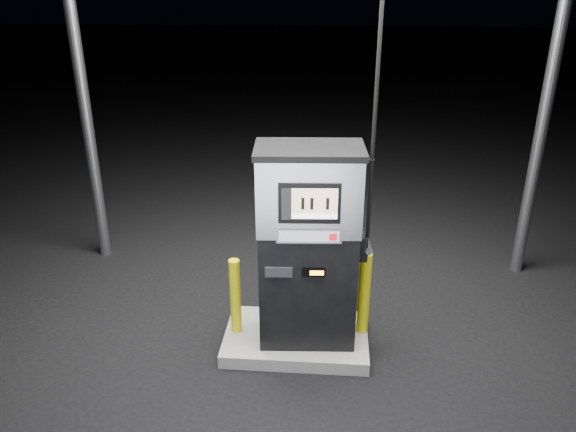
{
  "coord_description": "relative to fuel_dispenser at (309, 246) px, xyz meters",
  "views": [
    {
      "loc": [
        0.33,
        -5.25,
        3.9
      ],
      "look_at": [
        -0.09,
        0.0,
        1.59
      ],
      "focal_mm": 35.0,
      "sensor_mm": 36.0,
      "label": 1
    }
  ],
  "objects": [
    {
      "name": "bollard_right",
      "position": [
        0.61,
        0.15,
        -0.64
      ],
      "size": [
        0.16,
        0.16,
        0.98
      ],
      "primitive_type": "cylinder",
      "rotation": [
        0.0,
        0.0,
        0.26
      ],
      "color": "yellow",
      "rests_on": "pump_island"
    },
    {
      "name": "bollard_left",
      "position": [
        -0.8,
        0.04,
        -0.68
      ],
      "size": [
        0.16,
        0.16,
        0.9
      ],
      "primitive_type": "cylinder",
      "rotation": [
        0.0,
        0.0,
        -0.37
      ],
      "color": "yellow",
      "rests_on": "pump_island"
    },
    {
      "name": "ground",
      "position": [
        -0.13,
        0.03,
        -1.27
      ],
      "size": [
        80.0,
        80.0,
        0.0
      ],
      "primitive_type": "plane",
      "color": "black",
      "rests_on": "ground"
    },
    {
      "name": "fuel_dispenser",
      "position": [
        0.0,
        0.0,
        0.0
      ],
      "size": [
        1.22,
        0.72,
        4.54
      ],
      "rotation": [
        0.0,
        0.0,
        0.06
      ],
      "color": "black",
      "rests_on": "pump_island"
    },
    {
      "name": "pump_island",
      "position": [
        -0.13,
        0.03,
        -1.2
      ],
      "size": [
        1.6,
        1.0,
        0.15
      ],
      "primitive_type": "cube",
      "color": "slate",
      "rests_on": "ground"
    }
  ]
}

